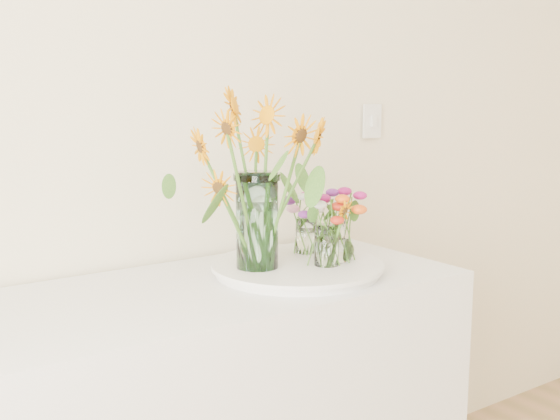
% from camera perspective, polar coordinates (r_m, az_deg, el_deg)
% --- Properties ---
extents(tray, '(0.46, 0.46, 0.02)m').
position_cam_1_polar(tray, '(1.98, 1.42, -4.82)').
color(tray, white).
rests_on(tray, counter).
extents(mason_jar, '(0.15, 0.15, 0.27)m').
position_cam_1_polar(mason_jar, '(1.90, -1.88, -0.92)').
color(mason_jar, '#ABE3D7').
rests_on(mason_jar, tray).
extents(sunflower_bouquet, '(0.96, 0.96, 0.49)m').
position_cam_1_polar(sunflower_bouquet, '(1.88, -1.90, 2.47)').
color(sunflower_bouquet, orange).
rests_on(sunflower_bouquet, tray).
extents(small_vase_a, '(0.07, 0.07, 0.12)m').
position_cam_1_polar(small_vase_a, '(1.94, 3.81, -2.96)').
color(small_vase_a, white).
rests_on(small_vase_a, tray).
extents(wildflower_posy_a, '(0.21, 0.21, 0.21)m').
position_cam_1_polar(wildflower_posy_a, '(1.93, 3.82, -1.66)').
color(wildflower_posy_a, '#E25513').
rests_on(wildflower_posy_a, tray).
extents(small_vase_b, '(0.10, 0.10, 0.12)m').
position_cam_1_polar(small_vase_b, '(2.00, 4.89, -2.59)').
color(small_vase_b, white).
rests_on(small_vase_b, tray).
extents(wildflower_posy_b, '(0.22, 0.22, 0.21)m').
position_cam_1_polar(wildflower_posy_b, '(1.99, 4.90, -1.32)').
color(wildflower_posy_b, '#E25513').
rests_on(wildflower_posy_b, tray).
extents(small_vase_c, '(0.08, 0.08, 0.11)m').
position_cam_1_polar(small_vase_c, '(2.09, 2.14, -2.15)').
color(small_vase_c, white).
rests_on(small_vase_c, tray).
extents(wildflower_posy_c, '(0.19, 0.19, 0.20)m').
position_cam_1_polar(wildflower_posy_c, '(2.08, 2.14, -0.94)').
color(wildflower_posy_c, '#E25513').
rests_on(wildflower_posy_c, tray).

